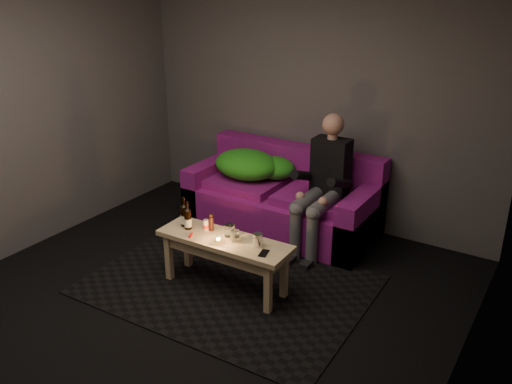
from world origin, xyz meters
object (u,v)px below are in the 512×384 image
Objects in this scene: beer_bottle_b at (188,219)px; steel_cup at (258,240)px; sofa at (283,201)px; coffee_table at (224,247)px; person at (323,182)px; beer_bottle_a at (184,215)px.

beer_bottle_b reaches higher than steel_cup.
sofa is at bearing 110.67° from steel_cup.
coffee_table is at bearing 2.72° from beer_bottle_b.
person reaches higher than beer_bottle_a.
sofa is 17.70× the size of steel_cup.
beer_bottle_b reaches higher than coffee_table.
coffee_table is at bearing -1.87° from beer_bottle_a.
coffee_table is at bearing -174.70° from steel_cup.
beer_bottle_b is 2.31× the size of steel_cup.
beer_bottle_a is (-0.43, 0.01, 0.18)m from coffee_table.
beer_bottle_b is (-0.20, -1.32, 0.27)m from sofa.
sofa is 1.36m from beer_bottle_b.
coffee_table is at bearing -82.63° from sofa.
steel_cup is at bearing 5.30° from coffee_table.
steel_cup is at bearing 1.16° from beer_bottle_a.
beer_bottle_b is (-0.36, -0.02, 0.18)m from coffee_table.
sofa is at bearing 78.60° from beer_bottle_a.
coffee_table is (0.17, -1.31, 0.09)m from sofa.
sofa reaches higher than beer_bottle_b.
steel_cup is (0.48, -1.28, 0.23)m from sofa.
person is 5.12× the size of beer_bottle_b.
sofa is 7.27× the size of beer_bottle_a.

